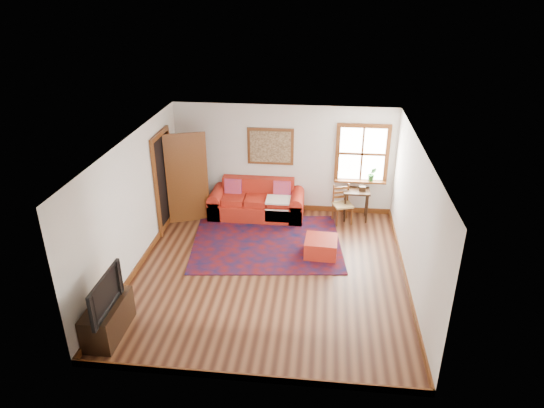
# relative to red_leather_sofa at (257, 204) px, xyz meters

# --- Properties ---
(ground) EXTENTS (5.50, 5.50, 0.00)m
(ground) POSITION_rel_red_leather_sofa_xyz_m (0.56, -2.33, -0.28)
(ground) COLOR #3A1B0F
(ground) RESTS_ON ground
(room_envelope) EXTENTS (5.04, 5.54, 2.52)m
(room_envelope) POSITION_rel_red_leather_sofa_xyz_m (0.56, -2.32, 1.37)
(room_envelope) COLOR silver
(room_envelope) RESTS_ON ground
(window) EXTENTS (1.18, 0.20, 1.38)m
(window) POSITION_rel_red_leather_sofa_xyz_m (2.35, 0.37, 1.04)
(window) COLOR white
(window) RESTS_ON ground
(doorway) EXTENTS (0.89, 1.08, 2.14)m
(doorway) POSITION_rel_red_leather_sofa_xyz_m (-1.64, -0.55, 0.79)
(doorway) COLOR black
(doorway) RESTS_ON ground
(framed_artwork) EXTENTS (1.05, 0.07, 0.85)m
(framed_artwork) POSITION_rel_red_leather_sofa_xyz_m (0.26, 0.38, 1.27)
(framed_artwork) COLOR brown
(framed_artwork) RESTS_ON ground
(persian_rug) EXTENTS (3.29, 2.76, 0.02)m
(persian_rug) POSITION_rel_red_leather_sofa_xyz_m (0.38, -1.27, -0.27)
(persian_rug) COLOR #550C0D
(persian_rug) RESTS_ON ground
(red_leather_sofa) EXTENTS (2.13, 0.88, 0.83)m
(red_leather_sofa) POSITION_rel_red_leather_sofa_xyz_m (0.00, 0.00, 0.00)
(red_leather_sofa) COLOR #B02516
(red_leather_sofa) RESTS_ON ground
(red_ottoman) EXTENTS (0.66, 0.66, 0.36)m
(red_ottoman) POSITION_rel_red_leather_sofa_xyz_m (1.50, -1.62, -0.10)
(red_ottoman) COLOR #B02516
(red_ottoman) RESTS_ON ground
(side_table) EXTENTS (0.59, 0.44, 0.71)m
(side_table) POSITION_rel_red_leather_sofa_xyz_m (2.24, 0.07, 0.31)
(side_table) COLOR black
(side_table) RESTS_ON ground
(ladder_back_chair) EXTENTS (0.50, 0.49, 0.86)m
(ladder_back_chair) POSITION_rel_red_leather_sofa_xyz_m (1.92, -0.09, 0.18)
(ladder_back_chair) COLOR tan
(ladder_back_chair) RESTS_ON ground
(media_cabinet) EXTENTS (0.45, 1.01, 0.56)m
(media_cabinet) POSITION_rel_red_leather_sofa_xyz_m (-1.69, -4.34, 0.00)
(media_cabinet) COLOR black
(media_cabinet) RESTS_ON ground
(television) EXTENTS (0.13, 1.02, 0.59)m
(television) POSITION_rel_red_leather_sofa_xyz_m (-1.67, -4.49, 0.57)
(television) COLOR black
(television) RESTS_ON media_cabinet
(candle_hurricane) EXTENTS (0.12, 0.12, 0.18)m
(candle_hurricane) POSITION_rel_red_leather_sofa_xyz_m (-1.64, -3.96, 0.36)
(candle_hurricane) COLOR silver
(candle_hurricane) RESTS_ON media_cabinet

